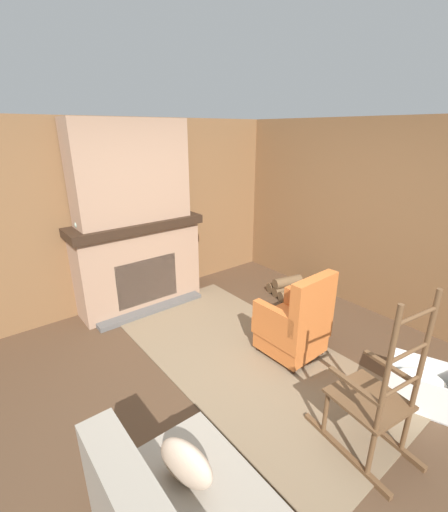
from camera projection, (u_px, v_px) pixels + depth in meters
name	position (u px, v px, depth m)	size (l,w,h in m)	color
ground_plane	(240.00, 385.00, 3.28)	(14.00, 14.00, 0.00)	#4C3523
wood_panel_wall_left	(126.00, 215.00, 4.57)	(0.06, 5.24, 2.45)	brown
wood_panel_wall_back	(388.00, 222.00, 4.20)	(5.24, 0.09, 2.45)	brown
fireplace_hearth	(139.00, 264.00, 4.59)	(0.67, 1.73, 1.19)	#9E7A60
chimney_breast	(130.00, 172.00, 4.18)	(0.40, 1.43, 1.23)	#9E7A60
area_rug	(244.00, 355.00, 3.70)	(3.27, 1.64, 0.01)	#7A664C
armchair	(295.00, 326.00, 3.59)	(0.62, 0.60, 0.98)	#C6662D
rocking_chair	(374.00, 402.00, 2.48)	(0.85, 0.54, 1.37)	brown
firewood_stack	(287.00, 288.00, 5.02)	(0.55, 0.53, 0.28)	brown
laundry_basket	(420.00, 384.00, 3.03)	(0.62, 0.55, 0.35)	white
oil_lamp_vase	(78.00, 220.00, 3.99)	(0.10, 0.10, 0.31)	#99B29E
storage_case	(173.00, 209.00, 4.75)	(0.16, 0.20, 0.11)	gray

